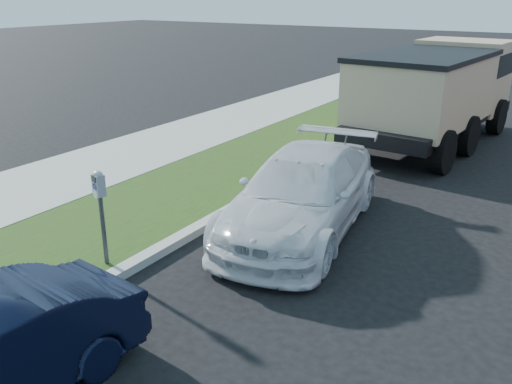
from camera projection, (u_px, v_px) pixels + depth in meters
The scene contains 5 objects.
ground at pixel (299, 291), 8.13m from camera, with size 120.00×120.00×0.00m, color black.
streetside at pixel (126, 184), 12.47m from camera, with size 6.12×50.00×0.15m.
parking_meter at pixel (100, 197), 8.29m from camera, with size 0.25×0.20×1.55m.
white_wagon at pixel (304, 192), 10.03m from camera, with size 2.05×5.04×1.46m, color silver.
dump_truck at pixel (438, 88), 15.73m from camera, with size 3.38×7.36×2.80m.
Camera 1 is at (3.23, -6.36, 4.23)m, focal length 38.00 mm.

